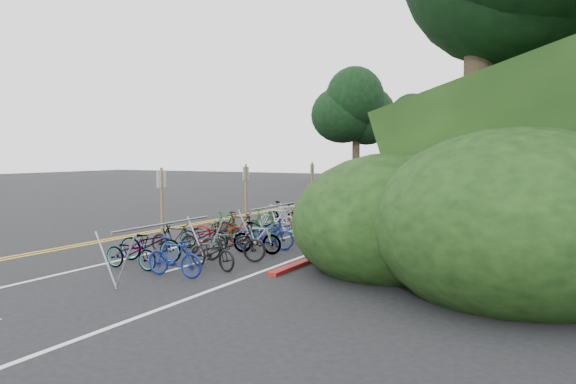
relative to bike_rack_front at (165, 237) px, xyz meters
The scene contains 10 objects.
ground 4.62m from the bike_rack_front, 137.81° to the left, with size 120.00×120.00×0.00m, color black.
road_markings 13.44m from the bike_rack_front, 101.69° to the left, with size 7.47×80.00×0.01m.
red_curb 15.24m from the bike_rack_front, 81.11° to the left, with size 0.25×28.00×0.10m, color maroon.
tree_cluster 27.88m from the bike_rack_front, 75.66° to the left, with size 32.30×53.91×18.11m.
bike_rack_front is the anchor object (origin of this frame).
bike_racks_rest 16.04m from the bike_rack_front, 91.25° to the left, with size 1.14×23.00×1.17m.
signpost_near 3.55m from the bike_rack_front, 131.52° to the left, with size 0.08×0.40×2.50m.
signposts_rest 17.26m from the bike_rack_front, 99.17° to the left, with size 0.08×18.40×2.50m.
bike_front 5.76m from the bike_rack_front, 109.57° to the left, with size 1.55×0.44×0.93m, color #144C1E.
bike_valet 5.43m from the bike_rack_front, 94.71° to the left, with size 3.38×13.09×1.06m.
Camera 1 is at (12.18, -13.45, 2.94)m, focal length 35.00 mm.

